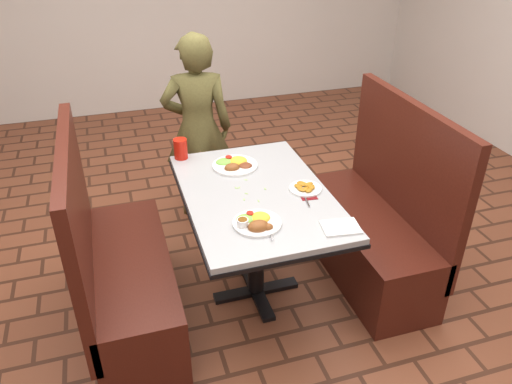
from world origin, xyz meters
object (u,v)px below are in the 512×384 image
dining_table (256,206)px  red_tumbler (181,149)px  near_dinner_plate (256,221)px  far_dinner_plate (235,163)px  diner_person (198,129)px  plantain_plate (305,188)px  booth_bench_right (373,229)px  booth_bench_left (123,276)px

dining_table → red_tumbler: bearing=120.8°
near_dinner_plate → far_dinner_plate: bearing=84.5°
diner_person → plantain_plate: diner_person is taller
diner_person → near_dinner_plate: size_ratio=5.65×
far_dinner_plate → plantain_plate: far_dinner_plate is taller
booth_bench_right → far_dinner_plate: 1.00m
dining_table → plantain_plate: bearing=-11.9°
dining_table → red_tumbler: size_ratio=9.29×
dining_table → booth_bench_left: size_ratio=1.01×
dining_table → plantain_plate: size_ratio=6.48×
dining_table → booth_bench_right: bearing=0.0°
dining_table → far_dinner_plate: bearing=95.6°
near_dinner_plate → red_tumbler: (-0.23, 0.88, 0.04)m
diner_person → booth_bench_right: bearing=139.6°
booth_bench_left → red_tumbler: (0.47, 0.56, 0.49)m
red_tumbler → diner_person: bearing=67.8°
near_dinner_plate → red_tumbler: red_tumbler is taller
dining_table → near_dinner_plate: size_ratio=4.81×
diner_person → near_dinner_plate: 1.39m
diner_person → plantain_plate: 1.20m
booth_bench_left → diner_person: size_ratio=0.84×
booth_bench_right → plantain_plate: booth_bench_right is taller
dining_table → plantain_plate: (0.28, -0.06, 0.11)m
booth_bench_right → red_tumbler: size_ratio=9.20×
far_dinner_plate → red_tumbler: size_ratio=2.15×
dining_table → booth_bench_left: booth_bench_left is taller
booth_bench_left → near_dinner_plate: bearing=-24.5°
booth_bench_left → far_dinner_plate: size_ratio=4.28×
dining_table → diner_person: (-0.12, 1.07, 0.06)m
plantain_plate → near_dinner_plate: bearing=-145.2°
booth_bench_right → near_dinner_plate: booth_bench_right is taller
diner_person → booth_bench_left: bearing=66.7°
booth_bench_right → diner_person: (-0.92, 1.07, 0.38)m
booth_bench_left → red_tumbler: bearing=50.0°
near_dinner_plate → diner_person: bearing=91.0°
dining_table → diner_person: diner_person is taller
dining_table → booth_bench_right: (0.80, 0.00, -0.32)m
plantain_plate → red_tumbler: (-0.61, 0.62, 0.05)m
far_dinner_plate → red_tumbler: red_tumbler is taller
plantain_plate → red_tumbler: bearing=134.7°
booth_bench_left → diner_person: diner_person is taller
booth_bench_left → near_dinner_plate: booth_bench_left is taller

